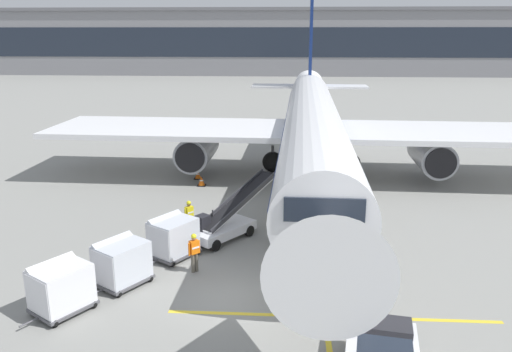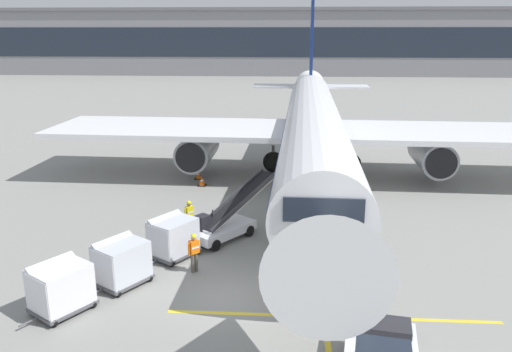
# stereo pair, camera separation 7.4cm
# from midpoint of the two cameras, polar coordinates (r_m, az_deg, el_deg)

# --- Properties ---
(ground_plane) EXTENTS (600.00, 600.00, 0.00)m
(ground_plane) POSITION_cam_midpoint_polar(r_m,az_deg,el_deg) (20.21, -3.43, -13.46)
(ground_plane) COLOR gray
(parked_airplane) EXTENTS (36.71, 46.63, 15.64)m
(parked_airplane) POSITION_cam_midpoint_polar(r_m,az_deg,el_deg) (35.33, 6.32, 5.82)
(parked_airplane) COLOR white
(parked_airplane) RESTS_ON ground
(belt_loader) EXTENTS (4.28, 5.03, 2.81)m
(belt_loader) POSITION_cam_midpoint_polar(r_m,az_deg,el_deg) (25.25, -3.55, -5.15)
(belt_loader) COLOR silver
(belt_loader) RESTS_ON ground
(baggage_cart_lead) EXTENTS (2.44, 2.71, 1.91)m
(baggage_cart_lead) POSITION_cam_midpoint_polar(r_m,az_deg,el_deg) (23.39, -9.45, -6.68)
(baggage_cart_lead) COLOR #515156
(baggage_cart_lead) RESTS_ON ground
(baggage_cart_second) EXTENTS (2.44, 2.71, 1.91)m
(baggage_cart_second) POSITION_cam_midpoint_polar(r_m,az_deg,el_deg) (21.39, -15.02, -9.26)
(baggage_cart_second) COLOR #515156
(baggage_cart_second) RESTS_ON ground
(baggage_cart_third) EXTENTS (2.44, 2.71, 1.91)m
(baggage_cart_third) POSITION_cam_midpoint_polar(r_m,az_deg,el_deg) (20.14, -21.23, -11.49)
(baggage_cart_third) COLOR #515156
(baggage_cart_third) RESTS_ON ground
(ground_crew_by_loader) EXTENTS (0.45, 0.43, 1.74)m
(ground_crew_by_loader) POSITION_cam_midpoint_polar(r_m,az_deg,el_deg) (21.83, -7.05, -8.28)
(ground_crew_by_loader) COLOR #514C42
(ground_crew_by_loader) RESTS_ON ground
(ground_crew_by_carts) EXTENTS (0.43, 0.45, 1.74)m
(ground_crew_by_carts) POSITION_cam_midpoint_polar(r_m,az_deg,el_deg) (25.88, -7.60, -4.34)
(ground_crew_by_carts) COLOR black
(ground_crew_by_carts) RESTS_ON ground
(safety_cone_engine_keepout) EXTENTS (0.54, 0.54, 0.61)m
(safety_cone_engine_keepout) POSITION_cam_midpoint_polar(r_m,az_deg,el_deg) (35.54, -6.60, 0.15)
(safety_cone_engine_keepout) COLOR black
(safety_cone_engine_keepout) RESTS_ON ground
(safety_cone_wingtip) EXTENTS (0.55, 0.55, 0.63)m
(safety_cone_wingtip) POSITION_cam_midpoint_polar(r_m,az_deg,el_deg) (33.93, -6.20, -0.59)
(safety_cone_wingtip) COLOR black
(safety_cone_wingtip) RESTS_ON ground
(apron_guidance_line_lead_in) EXTENTS (0.20, 110.00, 0.01)m
(apron_guidance_line_lead_in) POSITION_cam_midpoint_polar(r_m,az_deg,el_deg) (35.33, 5.72, -0.42)
(apron_guidance_line_lead_in) COLOR yellow
(apron_guidance_line_lead_in) RESTS_ON ground
(apron_guidance_line_stop_bar) EXTENTS (12.00, 0.20, 0.01)m
(apron_guidance_line_stop_bar) POSITION_cam_midpoint_polar(r_m,az_deg,el_deg) (19.17, 8.49, -15.37)
(apron_guidance_line_stop_bar) COLOR yellow
(apron_guidance_line_stop_bar) RESTS_ON ground
(terminal_building) EXTENTS (146.53, 17.04, 15.03)m
(terminal_building) POSITION_cam_midpoint_polar(r_m,az_deg,el_deg) (125.28, 2.61, 14.82)
(terminal_building) COLOR gray
(terminal_building) RESTS_ON ground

